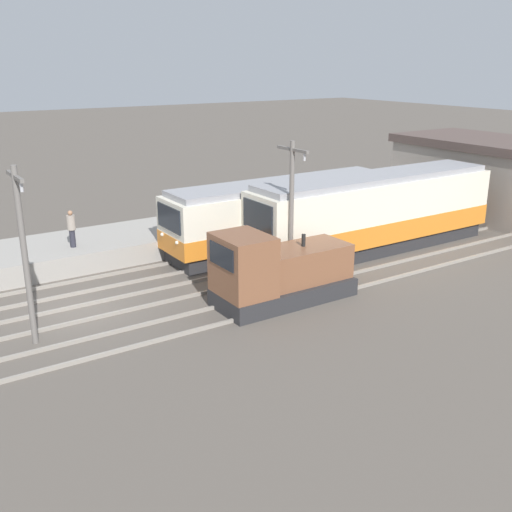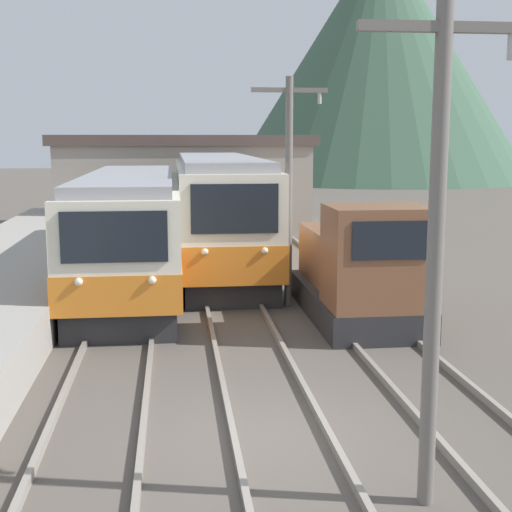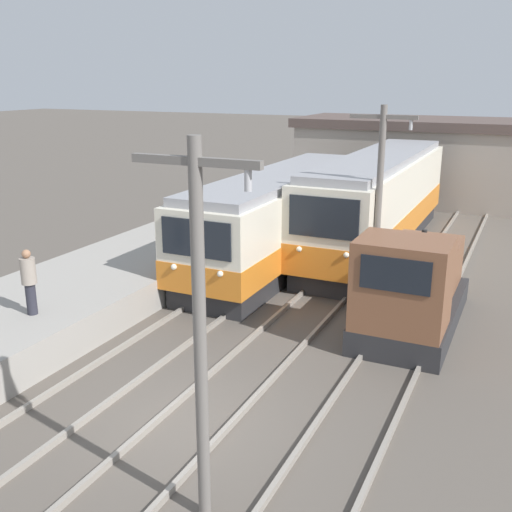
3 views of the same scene
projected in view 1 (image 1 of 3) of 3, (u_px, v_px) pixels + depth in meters
name	position (u px, v px, depth m)	size (l,w,h in m)	color
ground_plane	(83.00, 312.00, 22.82)	(200.00, 200.00, 0.00)	#564F47
platform_left	(39.00, 257.00, 27.64)	(4.50, 54.00, 0.97)	gray
track_left	(63.00, 290.00, 24.86)	(1.54, 60.00, 0.14)	gray
track_center	(84.00, 312.00, 22.63)	(1.54, 60.00, 0.14)	gray
track_right	(113.00, 342.00, 20.25)	(1.54, 60.00, 0.14)	gray
commuter_train_left	(283.00, 217.00, 30.22)	(2.84, 12.68, 3.46)	#28282B
commuter_train_center	(374.00, 216.00, 29.80)	(2.84, 14.01, 3.86)	#28282B
shunting_locomotive	(278.00, 273.00, 23.45)	(2.40, 5.71, 3.00)	#28282B
catenary_mast_near	(24.00, 249.00, 19.29)	(2.00, 0.20, 6.07)	slate
catenary_mast_mid	(292.00, 207.00, 24.86)	(2.00, 0.20, 6.07)	slate
person_on_platform	(71.00, 227.00, 27.23)	(0.38, 0.38, 1.72)	#282833
station_building	(499.00, 178.00, 36.22)	(12.60, 6.30, 4.63)	gray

